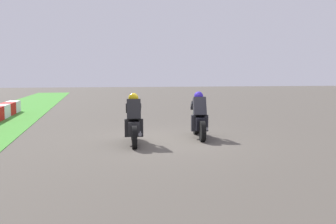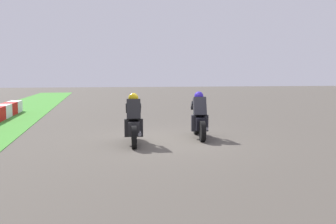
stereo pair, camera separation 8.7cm
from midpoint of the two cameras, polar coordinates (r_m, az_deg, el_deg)
name	(u,v)px [view 1 (the left image)]	position (r m, az deg, el deg)	size (l,w,h in m)	color
ground_plane	(167,140)	(11.18, -0.37, -4.53)	(120.00, 120.00, 0.00)	#4F4941
rider_lane_a	(199,119)	(11.53, 4.83, -1.11)	(2.04, 0.60, 1.51)	black
rider_lane_b	(134,123)	(10.47, -5.78, -1.80)	(2.04, 0.57, 1.51)	black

